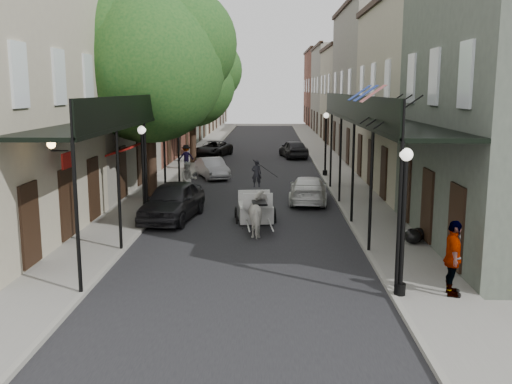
# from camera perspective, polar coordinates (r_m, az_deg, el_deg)

# --- Properties ---
(ground) EXTENTS (140.00, 140.00, 0.00)m
(ground) POSITION_cam_1_polar(r_m,az_deg,el_deg) (16.61, -1.48, -8.07)
(ground) COLOR gray
(ground) RESTS_ON ground
(road) EXTENTS (8.00, 90.00, 0.01)m
(road) POSITION_cam_1_polar(r_m,az_deg,el_deg) (36.13, 0.12, 2.01)
(road) COLOR black
(road) RESTS_ON ground
(sidewalk_left) EXTENTS (2.20, 90.00, 0.12)m
(sidewalk_left) POSITION_cam_1_polar(r_m,az_deg,el_deg) (36.58, -7.74, 2.10)
(sidewalk_left) COLOR gray
(sidewalk_left) RESTS_ON ground
(sidewalk_right) EXTENTS (2.20, 90.00, 0.12)m
(sidewalk_right) POSITION_cam_1_polar(r_m,az_deg,el_deg) (36.35, 8.02, 2.04)
(sidewalk_right) COLOR gray
(sidewalk_right) RESTS_ON ground
(building_row_left) EXTENTS (5.00, 80.00, 10.50)m
(building_row_left) POSITION_cam_1_polar(r_m,az_deg,el_deg) (46.70, -10.37, 10.19)
(building_row_left) COLOR #A9A187
(building_row_left) RESTS_ON ground
(building_row_right) EXTENTS (5.00, 80.00, 10.50)m
(building_row_right) POSITION_cam_1_polar(r_m,az_deg,el_deg) (46.39, 11.26, 10.16)
(building_row_right) COLOR gray
(building_row_right) RESTS_ON ground
(gallery_left) EXTENTS (2.20, 18.05, 4.88)m
(gallery_left) POSITION_cam_1_polar(r_m,az_deg,el_deg) (23.43, -12.52, 7.19)
(gallery_left) COLOR black
(gallery_left) RESTS_ON sidewalk_left
(gallery_right) EXTENTS (2.20, 18.05, 4.88)m
(gallery_right) POSITION_cam_1_polar(r_m,az_deg,el_deg) (23.09, 11.42, 7.18)
(gallery_right) COLOR black
(gallery_right) RESTS_ON sidewalk_right
(tree_near) EXTENTS (7.31, 6.80, 9.63)m
(tree_near) POSITION_cam_1_polar(r_m,az_deg,el_deg) (26.42, -9.76, 12.90)
(tree_near) COLOR #382619
(tree_near) RESTS_ON sidewalk_left
(tree_far) EXTENTS (6.45, 6.00, 8.61)m
(tree_far) POSITION_cam_1_polar(r_m,az_deg,el_deg) (40.24, -5.91, 11.14)
(tree_far) COLOR #382619
(tree_far) RESTS_ON sidewalk_left
(lamppost_right_near) EXTENTS (0.32, 0.32, 3.71)m
(lamppost_right_near) POSITION_cam_1_polar(r_m,az_deg,el_deg) (14.48, 14.51, -2.74)
(lamppost_right_near) COLOR black
(lamppost_right_near) RESTS_ON sidewalk_right
(lamppost_left) EXTENTS (0.32, 0.32, 3.71)m
(lamppost_left) POSITION_cam_1_polar(r_m,az_deg,el_deg) (22.51, -11.21, 1.99)
(lamppost_left) COLOR black
(lamppost_left) RESTS_ON sidewalk_left
(lamppost_right_far) EXTENTS (0.32, 0.32, 3.71)m
(lamppost_right_far) POSITION_cam_1_polar(r_m,az_deg,el_deg) (34.05, 6.98, 4.88)
(lamppost_right_far) COLOR black
(lamppost_right_far) RESTS_ON sidewalk_right
(horse) EXTENTS (1.01, 1.89, 1.53)m
(horse) POSITION_cam_1_polar(r_m,az_deg,el_deg) (20.60, 0.38, -2.22)
(horse) COLOR white
(horse) RESTS_ON ground
(carriage) EXTENTS (1.72, 2.38, 2.56)m
(carriage) POSITION_cam_1_polar(r_m,az_deg,el_deg) (22.88, -0.12, -0.36)
(carriage) COLOR black
(carriage) RESTS_ON ground
(pedestrian_walking) EXTENTS (0.99, 0.87, 1.71)m
(pedestrian_walking) POSITION_cam_1_polar(r_m,az_deg,el_deg) (27.90, -6.76, 1.22)
(pedestrian_walking) COLOR beige
(pedestrian_walking) RESTS_ON ground
(pedestrian_sidewalk_left) EXTENTS (1.13, 0.84, 1.56)m
(pedestrian_sidewalk_left) POSITION_cam_1_polar(r_m,az_deg,el_deg) (36.89, -7.00, 3.51)
(pedestrian_sidewalk_left) COLOR gray
(pedestrian_sidewalk_left) RESTS_ON sidewalk_left
(pedestrian_sidewalk_right) EXTENTS (0.68, 1.20, 1.92)m
(pedestrian_sidewalk_right) POSITION_cam_1_polar(r_m,az_deg,el_deg) (15.06, 19.11, -6.29)
(pedestrian_sidewalk_right) COLOR gray
(pedestrian_sidewalk_right) RESTS_ON sidewalk_right
(car_left_near) EXTENTS (2.45, 4.72, 1.54)m
(car_left_near) POSITION_cam_1_polar(r_m,az_deg,el_deg) (23.21, -8.35, -0.89)
(car_left_near) COLOR black
(car_left_near) RESTS_ON ground
(car_left_mid) EXTENTS (2.48, 3.84, 1.19)m
(car_left_mid) POSITION_cam_1_polar(r_m,az_deg,el_deg) (33.74, -4.40, 2.40)
(car_left_mid) COLOR #9A9A9F
(car_left_mid) RESTS_ON ground
(car_left_far) EXTENTS (3.06, 4.70, 1.20)m
(car_left_far) POSITION_cam_1_polar(r_m,az_deg,el_deg) (44.47, -4.29, 4.32)
(car_left_far) COLOR black
(car_left_far) RESTS_ON ground
(car_right_near) EXTENTS (2.03, 4.32, 1.22)m
(car_right_near) POSITION_cam_1_polar(r_m,az_deg,el_deg) (26.58, 5.25, 0.26)
(car_right_near) COLOR silver
(car_right_near) RESTS_ON ground
(car_right_far) EXTENTS (2.38, 4.31, 1.39)m
(car_right_far) POSITION_cam_1_polar(r_m,az_deg,el_deg) (43.58, 3.77, 4.33)
(car_right_far) COLOR black
(car_right_far) RESTS_ON ground
(trash_bags) EXTENTS (0.87, 1.02, 0.52)m
(trash_bags) POSITION_cam_1_polar(r_m,az_deg,el_deg) (19.98, 15.61, -4.19)
(trash_bags) COLOR black
(trash_bags) RESTS_ON sidewalk_right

